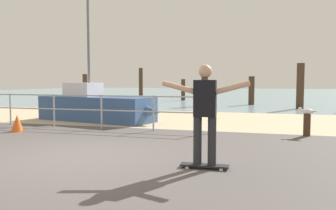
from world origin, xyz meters
TOP-DOWN VIEW (x-y plane):
  - ground_plane at (0.00, -1.00)m, footprint 24.00×10.00m
  - beach_strip at (0.00, 7.00)m, footprint 24.00×6.00m
  - sea_surface at (0.00, 35.00)m, footprint 72.00×50.00m
  - railing_fence at (-2.14, 3.60)m, footprint 8.36×0.05m
  - sailboat at (-2.32, 5.38)m, footprint 5.07×2.31m
  - skateboard at (2.53, -0.17)m, footprint 0.81×0.23m
  - skateboarder at (2.53, -0.17)m, footprint 1.45×0.22m
  - bollard_short at (4.53, 3.87)m, footprint 0.18×0.18m
  - seagull at (4.51, 3.88)m, footprint 0.47×0.25m
  - groyne_post_0 at (-7.63, 13.60)m, footprint 0.30×0.30m
  - groyne_post_1 at (-5.07, 16.83)m, footprint 0.28×0.28m
  - groyne_post_2 at (-2.52, 18.99)m, footprint 0.30×0.30m
  - groyne_post_3 at (0.04, 13.74)m, footprint 0.39×0.39m
  - groyne_post_4 at (2.60, 15.50)m, footprint 0.35×0.35m
  - groyne_post_5 at (5.15, 13.16)m, footprint 0.38×0.38m
  - traffic_cone at (-3.35, 2.39)m, footprint 0.36×0.36m

SIDE VIEW (x-z plane):
  - ground_plane at x=0.00m, z-range -0.02..0.02m
  - beach_strip at x=0.00m, z-range -0.02..0.02m
  - sea_surface at x=0.00m, z-range -0.02..0.02m
  - skateboard at x=2.53m, z-range 0.03..0.11m
  - traffic_cone at x=-3.35m, z-range 0.00..0.50m
  - bollard_short at x=4.53m, z-range 0.00..0.60m
  - sailboat at x=-2.32m, z-range -2.28..3.33m
  - seagull at x=4.51m, z-range 0.59..0.76m
  - railing_fence at x=-2.14m, z-range 0.17..1.22m
  - groyne_post_2 at x=-2.52m, z-range 0.00..1.59m
  - groyne_post_4 at x=2.60m, z-range 0.00..1.74m
  - groyne_post_0 at x=-7.63m, z-range 0.00..1.90m
  - groyne_post_3 at x=0.04m, z-range 0.00..2.03m
  - skateboarder at x=2.53m, z-range 0.19..1.84m
  - groyne_post_1 at x=-5.07m, z-range 0.00..2.38m
  - groyne_post_5 at x=5.15m, z-range 0.00..2.38m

